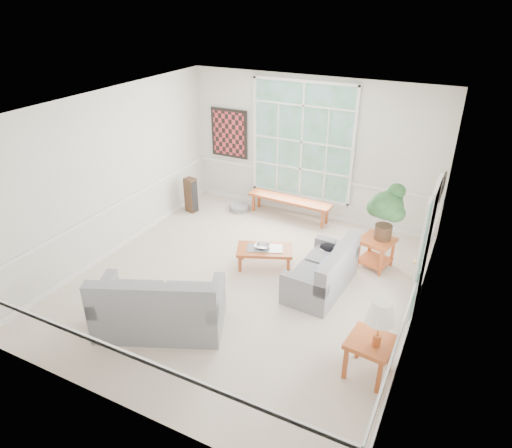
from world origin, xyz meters
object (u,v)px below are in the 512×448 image
at_px(loveseat_right, 321,267).
at_px(coffee_table, 265,257).
at_px(end_table, 375,253).
at_px(side_table, 369,357).
at_px(loveseat_front, 159,299).

distance_m(loveseat_right, coffee_table, 1.16).
distance_m(coffee_table, end_table, 1.99).
bearing_deg(side_table, loveseat_front, -171.99).
bearing_deg(loveseat_front, side_table, -15.53).
bearing_deg(end_table, coffee_table, -153.47).
height_order(loveseat_front, end_table, loveseat_front).
bearing_deg(coffee_table, end_table, 3.46).
relative_size(loveseat_right, side_table, 2.65).
distance_m(loveseat_front, coffee_table, 2.30).
distance_m(loveseat_right, loveseat_front, 2.67).
xyz_separation_m(loveseat_front, side_table, (2.98, 0.42, -0.21)).
height_order(loveseat_right, loveseat_front, loveseat_front).
bearing_deg(loveseat_right, coffee_table, 174.29).
relative_size(loveseat_front, side_table, 3.21).
bearing_deg(loveseat_front, end_table, 28.06).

